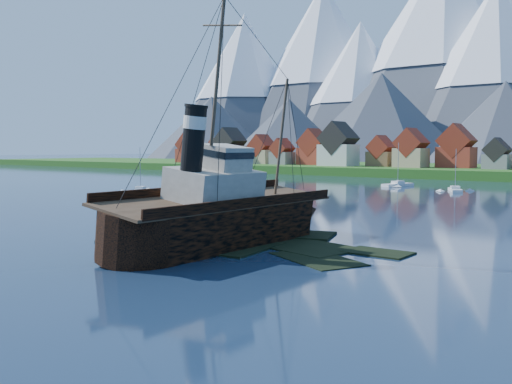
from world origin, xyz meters
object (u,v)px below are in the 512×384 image
Objects in this scene: sailboat_b at (185,183)px; sailboat_f at (398,185)px; tugboat_wreck at (230,213)px; sailboat_c at (208,184)px; sailboat_e at (455,190)px; sailboat_a at (141,191)px.

sailboat_f reaches higher than sailboat_b.
tugboat_wreck is 2.71× the size of sailboat_f.
sailboat_c is (-65.26, 67.03, -2.89)m from tugboat_wreck.
sailboat_c is (7.41, 1.41, 0.04)m from sailboat_b.
tugboat_wreck reaches higher than sailboat_e.
sailboat_e is 19.42m from sailboat_f.
sailboat_f is at bearing 128.87° from sailboat_e.
sailboat_c reaches higher than sailboat_b.
sailboat_b is (-11.62, 25.47, 0.01)m from sailboat_a.
tugboat_wreck reaches higher than sailboat_a.
sailboat_e is at bearing -9.06° from sailboat_f.
sailboat_a is (-61.05, 40.14, -2.94)m from tugboat_wreck.
sailboat_b is at bearing 82.75° from sailboat_a.
sailboat_f is at bearing 23.44° from sailboat_b.
sailboat_c is at bearing 67.12° from sailboat_a.
tugboat_wreck reaches higher than sailboat_f.
sailboat_c reaches higher than sailboat_f.
sailboat_c is 1.23× the size of sailboat_e.
sailboat_b is 1.01× the size of sailboat_e.
sailboat_f is (41.62, 27.05, -0.02)m from sailboat_c.
sailboat_b is 69.65m from sailboat_e.
tugboat_wreck is 2.57× the size of sailboat_c.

